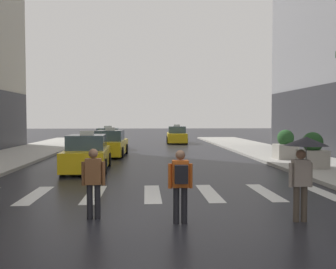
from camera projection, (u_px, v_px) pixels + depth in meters
ground_plane at (155, 220)px, 8.47m from camera, size 160.00×160.00×0.00m
crosswalk_markings at (152, 194)px, 11.46m from camera, size 11.30×2.80×0.01m
taxi_lead at (87, 154)px, 16.63m from camera, size 2.04×4.59×1.80m
taxi_second at (110, 144)px, 23.07m from camera, size 2.09×4.61×1.80m
taxi_third at (108, 140)px, 28.50m from camera, size 2.08×4.61×1.80m
taxi_fourth at (177, 136)px, 35.14m from camera, size 2.07×4.61×1.80m
pedestrian_with_umbrella at (304, 155)px, 8.29m from camera, size 0.96×0.96×1.94m
pedestrian_with_backpack at (180, 181)px, 8.14m from camera, size 0.55×0.43×1.65m
pedestrian_plain_coat at (93, 179)px, 8.54m from camera, size 0.55×0.24×1.65m
planter_near_corner at (313, 152)px, 16.40m from camera, size 1.10×1.10×1.60m
planter_mid_block at (285, 146)px, 20.05m from camera, size 1.10×1.10×1.60m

